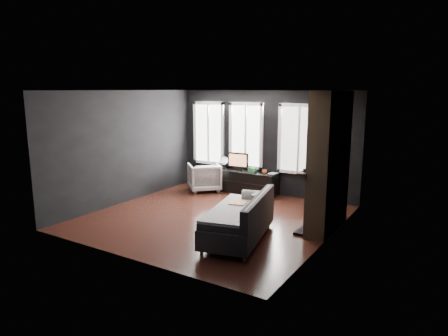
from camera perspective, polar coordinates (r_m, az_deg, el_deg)
The scene contains 18 objects.
floor at distance 8.69m, azimuth -1.62°, elevation -7.07°, with size 5.00×5.00×0.00m, color black.
ceiling at distance 8.25m, azimuth -1.72°, elevation 11.04°, with size 5.00×5.00×0.00m, color white.
wall_back at distance 10.52m, azimuth 5.88°, elevation 3.64°, with size 5.00×0.02×2.70m, color black.
wall_left at distance 9.95m, azimuth -13.79°, elevation 2.94°, with size 0.02×5.00×2.70m, color black.
wall_right at distance 7.31m, azimuth 14.92°, elevation -0.00°, with size 0.02×5.00×2.70m, color black.
windows at distance 10.60m, azimuth 3.68°, elevation 9.32°, with size 4.00×0.16×1.76m, color white, non-canonical shape.
fireplace at distance 7.93m, azimuth 14.81°, elevation 0.86°, with size 0.70×1.62×2.70m, color #93724C, non-canonical shape.
sofa at distance 7.35m, azimuth 2.08°, elevation -6.99°, with size 1.00×1.99×0.86m, color #242427, non-canonical shape.
stripe_pillow at distance 7.63m, azimuth 4.60°, elevation -4.84°, with size 0.08×0.34×0.34m, color gray.
armchair at distance 10.84m, azimuth -2.86°, elevation -1.11°, with size 0.81×0.76×0.83m, color silver.
media_console at distance 10.65m, azimuth 3.25°, elevation -2.00°, with size 1.71×0.53×0.59m, color black, non-canonical shape.
monitor at distance 10.71m, azimuth 2.04°, elevation 1.13°, with size 0.59×0.13×0.53m, color black, non-canonical shape.
desk_fan at distance 10.94m, azimuth -0.03°, elevation 0.89°, with size 0.25×0.25×0.36m, color #A8A8A8, non-canonical shape.
mug at distance 10.33m, azimuth 5.80°, elevation -0.42°, with size 0.13×0.10×0.13m, color #D35A25.
book at distance 10.34m, azimuth 6.61°, elevation -0.10°, with size 0.18×0.02×0.24m, color #B7AD8D.
storage_box at distance 10.48m, azimuth 4.05°, elevation -0.28°, with size 0.20×0.13×0.11m, color #2F773F.
mantel_vase at distance 8.43m, azimuth 14.09°, elevation 1.35°, with size 0.20×0.21×0.20m, color gold.
mantel_clock at distance 7.51m, azimuth 11.71°, elevation -0.32°, with size 0.13×0.13×0.04m, color black.
Camera 1 is at (4.55, -6.88, 2.72)m, focal length 32.00 mm.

